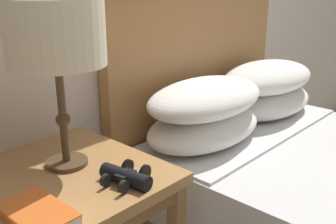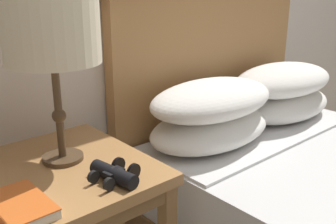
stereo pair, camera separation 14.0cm
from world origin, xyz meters
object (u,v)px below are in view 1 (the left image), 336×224
Objects in this scene: nightstand at (58,201)px; book_on_nightstand at (36,214)px; binoculars_pair at (126,176)px; table_lamp at (55,36)px.

nightstand is 3.25× the size of book_on_nightstand.
book_on_nightstand is at bearing 174.64° from binoculars_pair.
binoculars_pair is at bearing -60.37° from nightstand.
book_on_nightstand is 0.26m from binoculars_pair.
table_lamp reaches higher than book_on_nightstand.
book_on_nightstand is at bearing -132.60° from nightstand.
binoculars_pair is (0.11, -0.19, 0.11)m from nightstand.
binoculars_pair is (0.26, -0.02, 0.01)m from book_on_nightstand.
table_lamp is at bearing 42.83° from book_on_nightstand.
table_lamp reaches higher than binoculars_pair.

